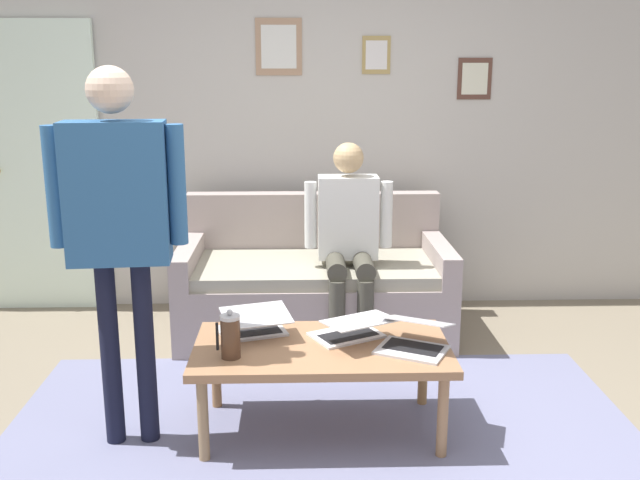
# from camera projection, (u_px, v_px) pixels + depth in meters

# --- Properties ---
(ground_plane) EXTENTS (7.68, 7.68, 0.00)m
(ground_plane) POSITION_uv_depth(u_px,v_px,m) (327.00, 452.00, 3.33)
(ground_plane) COLOR #7B705C
(area_rug) EXTENTS (3.11, 1.99, 0.01)m
(area_rug) POSITION_uv_depth(u_px,v_px,m) (322.00, 439.00, 3.43)
(area_rug) COLOR slate
(area_rug) RESTS_ON ground_plane
(back_wall) EXTENTS (7.04, 0.11, 2.70)m
(back_wall) POSITION_uv_depth(u_px,v_px,m) (316.00, 121.00, 5.14)
(back_wall) COLOR #B9B5AE
(back_wall) RESTS_ON ground_plane
(interior_door) EXTENTS (0.82, 0.09, 2.05)m
(interior_door) POSITION_uv_depth(u_px,v_px,m) (43.00, 169.00, 5.08)
(interior_door) COLOR silver
(interior_door) RESTS_ON ground_plane
(couch) EXTENTS (1.75, 0.91, 0.88)m
(couch) POSITION_uv_depth(u_px,v_px,m) (314.00, 287.00, 4.78)
(couch) COLOR #9E8F8A
(couch) RESTS_ON ground_plane
(coffee_table) EXTENTS (1.22, 0.66, 0.45)m
(coffee_table) POSITION_uv_depth(u_px,v_px,m) (322.00, 354.00, 3.44)
(coffee_table) COLOR #986D4B
(coffee_table) RESTS_ON ground_plane
(laptop_left) EXTENTS (0.41, 0.41, 0.15)m
(laptop_left) POSITION_uv_depth(u_px,v_px,m) (253.00, 325.00, 3.55)
(laptop_left) COLOR silver
(laptop_left) RESTS_ON coffee_table
(laptop_center) EXTENTS (0.45, 0.45, 0.13)m
(laptop_center) POSITION_uv_depth(u_px,v_px,m) (351.00, 330.00, 3.49)
(laptop_center) COLOR silver
(laptop_center) RESTS_ON coffee_table
(laptop_right) EXTENTS (0.42, 0.42, 0.15)m
(laptop_right) POSITION_uv_depth(u_px,v_px,m) (414.00, 339.00, 3.37)
(laptop_right) COLOR silver
(laptop_right) RESTS_ON coffee_table
(french_press) EXTENTS (0.11, 0.09, 0.23)m
(french_press) POSITION_uv_depth(u_px,v_px,m) (230.00, 336.00, 3.26)
(french_press) COLOR #4C3323
(french_press) RESTS_ON coffee_table
(person_standing) EXTENTS (0.61, 0.23, 1.75)m
(person_standing) POSITION_uv_depth(u_px,v_px,m) (118.00, 211.00, 3.17)
(person_standing) COLOR black
(person_standing) RESTS_ON ground_plane
(person_seated) EXTENTS (0.55, 0.51, 1.28)m
(person_seated) POSITION_uv_depth(u_px,v_px,m) (349.00, 233.00, 4.47)
(person_seated) COLOR #444237
(person_seated) RESTS_ON ground_plane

